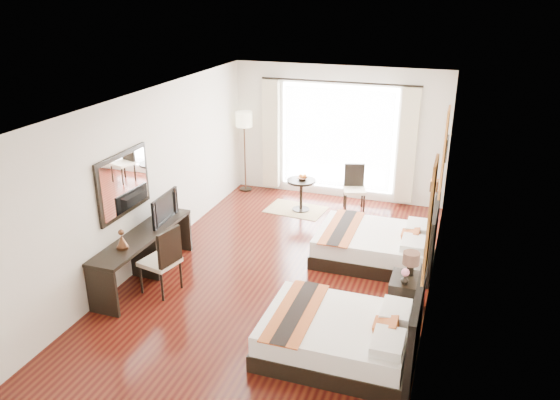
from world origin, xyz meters
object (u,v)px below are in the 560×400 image
(nightstand, at_px, (406,295))
(console_desk, at_px, (144,256))
(fruit_bowl, at_px, (302,179))
(side_table, at_px, (301,195))
(bed_near, at_px, (343,335))
(vase, at_px, (404,282))
(floor_lamp, at_px, (244,125))
(desk_chair, at_px, (162,272))
(table_lamp, at_px, (411,260))
(window_chair, at_px, (354,197))
(bed_far, at_px, (378,244))
(television, at_px, (161,207))

(nightstand, relative_size, console_desk, 0.25)
(fruit_bowl, bearing_deg, side_table, -133.59)
(bed_near, height_order, vase, bed_near)
(floor_lamp, xyz_separation_m, fruit_bowl, (1.53, -0.71, -0.82))
(bed_near, distance_m, console_desk, 3.46)
(desk_chair, bearing_deg, nightstand, -157.96)
(table_lamp, bearing_deg, vase, -98.38)
(table_lamp, distance_m, window_chair, 3.66)
(floor_lamp, bearing_deg, fruit_bowl, -24.90)
(desk_chair, relative_size, floor_lamp, 0.59)
(table_lamp, height_order, window_chair, window_chair)
(bed_far, relative_size, television, 2.38)
(bed_near, distance_m, desk_chair, 2.95)
(side_table, bearing_deg, console_desk, -113.73)
(console_desk, bearing_deg, side_table, 66.27)
(console_desk, bearing_deg, table_lamp, 6.83)
(nightstand, distance_m, console_desk, 3.98)
(television, bearing_deg, side_table, -29.82)
(table_lamp, relative_size, floor_lamp, 0.21)
(desk_chair, bearing_deg, fruit_bowl, -94.06)
(bed_near, relative_size, bed_far, 0.99)
(console_desk, distance_m, side_table, 3.74)
(window_chair, bearing_deg, table_lamp, 7.01)
(bed_near, distance_m, floor_lamp, 6.17)
(vase, bearing_deg, side_table, 127.03)
(table_lamp, bearing_deg, floor_lamp, 137.32)
(bed_far, relative_size, fruit_bowl, 9.83)
(bed_near, height_order, nightstand, bed_near)
(nightstand, xyz_separation_m, fruit_bowl, (-2.44, 3.08, 0.42))
(console_desk, relative_size, floor_lamp, 1.24)
(bed_far, xyz_separation_m, table_lamp, (0.64, -1.31, 0.47))
(floor_lamp, distance_m, window_chair, 2.83)
(desk_chair, xyz_separation_m, fruit_bowl, (1.07, 3.70, 0.36))
(vase, bearing_deg, bed_near, -118.90)
(nightstand, xyz_separation_m, side_table, (-2.46, 3.07, 0.07))
(television, bearing_deg, window_chair, -40.08)
(table_lamp, distance_m, side_table, 3.87)
(console_desk, xyz_separation_m, television, (0.02, 0.55, 0.61))
(nightstand, height_order, side_table, side_table)
(nightstand, distance_m, side_table, 3.93)
(side_table, bearing_deg, bed_far, -41.79)
(bed_far, bearing_deg, nightstand, -66.44)
(nightstand, xyz_separation_m, desk_chair, (-3.50, -0.62, 0.06))
(bed_near, relative_size, floor_lamp, 1.07)
(bed_near, distance_m, window_chair, 4.74)
(nightstand, bearing_deg, bed_near, -116.52)
(nightstand, relative_size, television, 0.68)
(vase, distance_m, window_chair, 3.87)
(vase, relative_size, window_chair, 0.13)
(vase, bearing_deg, console_desk, -177.09)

